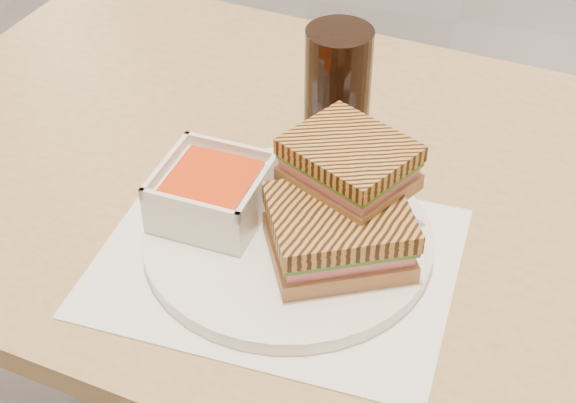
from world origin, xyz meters
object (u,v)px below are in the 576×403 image
(plate, at_px, (288,239))
(soup_bowl, at_px, (212,195))
(main_table, at_px, (354,263))
(cola_glass, at_px, (337,95))
(panini_lower, at_px, (339,232))

(plate, distance_m, soup_bowl, 0.09)
(main_table, distance_m, cola_glass, 0.21)
(soup_bowl, bearing_deg, panini_lower, -9.29)
(main_table, relative_size, soup_bowl, 11.05)
(soup_bowl, bearing_deg, main_table, 36.92)
(panini_lower, bearing_deg, plate, 165.05)
(soup_bowl, height_order, panini_lower, panini_lower)
(plate, xyz_separation_m, soup_bowl, (-0.09, 0.01, 0.03))
(plate, relative_size, soup_bowl, 2.60)
(cola_glass, bearing_deg, plate, -91.94)
(plate, height_order, cola_glass, cola_glass)
(cola_glass, bearing_deg, soup_bowl, -118.80)
(plate, bearing_deg, soup_bowl, 174.58)
(plate, distance_m, cola_glass, 0.19)
(soup_bowl, xyz_separation_m, panini_lower, (0.14, -0.02, 0.00))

